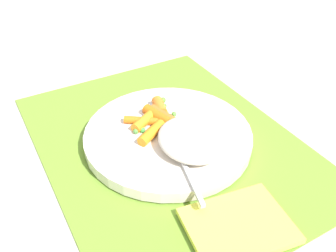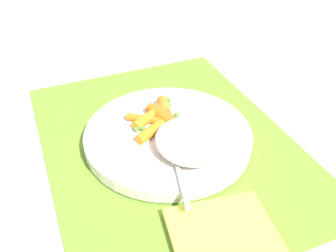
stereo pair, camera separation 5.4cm
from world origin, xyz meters
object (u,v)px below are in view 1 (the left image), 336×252
plate (168,136)px  napkin (238,225)px  rice_mound (192,139)px  carrot_portion (154,118)px  fork (174,143)px

plate → napkin: (-0.19, 0.01, -0.00)m
rice_mound → napkin: bearing=171.7°
carrot_portion → fork: carrot_portion is taller
rice_mound → napkin: 0.14m
rice_mound → fork: (0.02, 0.02, -0.01)m
carrot_portion → napkin: size_ratio=0.74×
plate → carrot_portion: bearing=14.7°
rice_mound → carrot_portion: size_ratio=1.19×
plate → napkin: bearing=177.4°
rice_mound → plate: bearing=12.9°
carrot_portion → fork: size_ratio=0.45×
rice_mound → fork: bearing=47.2°
rice_mound → fork: size_ratio=0.53×
plate → carrot_portion: (0.03, 0.01, 0.02)m
plate → rice_mound: bearing=-167.1°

